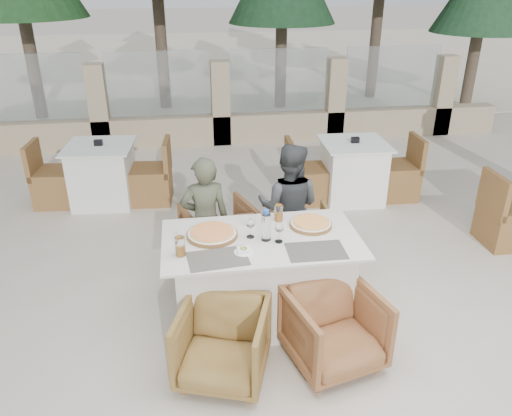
{
  "coord_description": "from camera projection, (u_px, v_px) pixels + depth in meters",
  "views": [
    {
      "loc": [
        -0.64,
        -3.57,
        2.73
      ],
      "look_at": [
        -0.07,
        0.22,
        0.9
      ],
      "focal_mm": 35.0,
      "sensor_mm": 36.0,
      "label": 1
    }
  ],
  "objects": [
    {
      "name": "olive_dish",
      "position": [
        244.0,
        250.0,
        3.82
      ],
      "size": [
        0.14,
        0.14,
        0.04
      ],
      "primitive_type": null,
      "rotation": [
        0.0,
        0.0,
        0.27
      ],
      "color": "white",
      "rests_on": "dining_table"
    },
    {
      "name": "wine_glass_near",
      "position": [
        279.0,
        232.0,
        3.94
      ],
      "size": [
        0.09,
        0.09,
        0.18
      ],
      "primitive_type": null,
      "rotation": [
        0.0,
        0.0,
        -0.23
      ],
      "color": "white",
      "rests_on": "dining_table"
    },
    {
      "name": "placemat_near_right",
      "position": [
        316.0,
        251.0,
        3.85
      ],
      "size": [
        0.46,
        0.31,
        0.0
      ],
      "primitive_type": "cube",
      "rotation": [
        0.0,
        0.0,
        -0.02
      ],
      "color": "#564F49",
      "rests_on": "dining_table"
    },
    {
      "name": "water_bottle",
      "position": [
        266.0,
        225.0,
        3.96
      ],
      "size": [
        0.09,
        0.09,
        0.27
      ],
      "primitive_type": "cylinder",
      "rotation": [
        0.0,
        0.0,
        0.22
      ],
      "color": "#B0D1E7",
      "rests_on": "dining_table"
    },
    {
      "name": "armchair_far_left",
      "position": [
        221.0,
        235.0,
        5.04
      ],
      "size": [
        0.85,
        0.86,
        0.63
      ],
      "primitive_type": "imported",
      "rotation": [
        0.0,
        0.0,
        3.46
      ],
      "color": "brown",
      "rests_on": "ground"
    },
    {
      "name": "ground",
      "position": [
        268.0,
        309.0,
        4.45
      ],
      "size": [
        80.0,
        80.0,
        0.0
      ],
      "primitive_type": "plane",
      "color": "beige",
      "rests_on": "ground"
    },
    {
      "name": "armchair_near_right",
      "position": [
        334.0,
        328.0,
        3.74
      ],
      "size": [
        0.79,
        0.81,
        0.61
      ],
      "primitive_type": "imported",
      "rotation": [
        0.0,
        0.0,
        0.25
      ],
      "color": "#915C34",
      "rests_on": "ground"
    },
    {
      "name": "bg_table_b",
      "position": [
        352.0,
        171.0,
        6.44
      ],
      "size": [
        1.67,
        0.89,
        0.77
      ],
      "primitive_type": null,
      "rotation": [
        0.0,
        0.0,
        -0.04
      ],
      "color": "white",
      "rests_on": "ground"
    },
    {
      "name": "beer_glass_left",
      "position": [
        180.0,
        246.0,
        3.76
      ],
      "size": [
        0.08,
        0.08,
        0.15
      ],
      "primitive_type": "cylinder",
      "rotation": [
        0.0,
        0.0,
        -0.12
      ],
      "color": "orange",
      "rests_on": "dining_table"
    },
    {
      "name": "armchair_near_left",
      "position": [
        223.0,
        343.0,
        3.6
      ],
      "size": [
        0.79,
        0.8,
        0.58
      ],
      "primitive_type": "imported",
      "rotation": [
        0.0,
        0.0,
        -0.32
      ],
      "color": "olive",
      "rests_on": "ground"
    },
    {
      "name": "armchair_far_right",
      "position": [
        300.0,
        236.0,
        5.07
      ],
      "size": [
        0.64,
        0.65,
        0.57
      ],
      "primitive_type": "imported",
      "rotation": [
        0.0,
        0.0,
        3.1
      ],
      "color": "olive",
      "rests_on": "ground"
    },
    {
      "name": "placemat_near_left",
      "position": [
        218.0,
        259.0,
        3.75
      ],
      "size": [
        0.48,
        0.34,
        0.0
      ],
      "primitive_type": "cube",
      "rotation": [
        0.0,
        0.0,
        0.1
      ],
      "color": "#5B564E",
      "rests_on": "dining_table"
    },
    {
      "name": "wine_glass_centre",
      "position": [
        250.0,
        227.0,
        4.01
      ],
      "size": [
        0.1,
        0.1,
        0.18
      ],
      "primitive_type": null,
      "rotation": [
        0.0,
        0.0,
        0.38
      ],
      "color": "white",
      "rests_on": "dining_table"
    },
    {
      "name": "pizza_left",
      "position": [
        212.0,
        233.0,
        4.05
      ],
      "size": [
        0.54,
        0.54,
        0.05
      ],
      "primitive_type": "cylinder",
      "rotation": [
        0.0,
        0.0,
        0.38
      ],
      "color": "#EF5120",
      "rests_on": "dining_table"
    },
    {
      "name": "bg_table_a",
      "position": [
        103.0,
        174.0,
        6.35
      ],
      "size": [
        1.7,
        0.95,
        0.77
      ],
      "primitive_type": null,
      "rotation": [
        0.0,
        0.0,
        -0.08
      ],
      "color": "silver",
      "rests_on": "ground"
    },
    {
      "name": "pizza_right",
      "position": [
        311.0,
        224.0,
        4.22
      ],
      "size": [
        0.47,
        0.47,
        0.05
      ],
      "primitive_type": "cylinder",
      "rotation": [
        0.0,
        0.0,
        0.41
      ],
      "color": "orange",
      "rests_on": "dining_table"
    },
    {
      "name": "diner_left",
      "position": [
        205.0,
        220.0,
        4.65
      ],
      "size": [
        0.48,
        0.34,
        1.25
      ],
      "primitive_type": "imported",
      "rotation": [
        0.0,
        0.0,
        3.23
      ],
      "color": "#474B37",
      "rests_on": "ground"
    },
    {
      "name": "sand_patch",
      "position": [
        199.0,
        59.0,
        16.94
      ],
      "size": [
        30.0,
        16.0,
        0.01
      ],
      "primitive_type": "cube",
      "color": "beige",
      "rests_on": "ground"
    },
    {
      "name": "perimeter_wall_far",
      "position": [
        220.0,
        97.0,
        8.39
      ],
      "size": [
        10.0,
        0.34,
        1.6
      ],
      "primitive_type": null,
      "color": "tan",
      "rests_on": "ground"
    },
    {
      "name": "beer_glass_right",
      "position": [
        279.0,
        213.0,
        4.29
      ],
      "size": [
        0.08,
        0.08,
        0.15
      ],
      "primitive_type": "cylinder",
      "rotation": [
        0.0,
        0.0,
        -0.11
      ],
      "color": "orange",
      "rests_on": "dining_table"
    },
    {
      "name": "diner_right",
      "position": [
        289.0,
        207.0,
        4.85
      ],
      "size": [
        0.76,
        0.68,
        1.29
      ],
      "primitive_type": "imported",
      "rotation": [
        0.0,
        0.0,
        2.77
      ],
      "color": "#3D4143",
      "rests_on": "ground"
    },
    {
      "name": "dining_table",
      "position": [
        261.0,
        278.0,
        4.2
      ],
      "size": [
        1.6,
        0.9,
        0.77
      ],
      "primitive_type": null,
      "color": "silver",
      "rests_on": "ground"
    }
  ]
}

